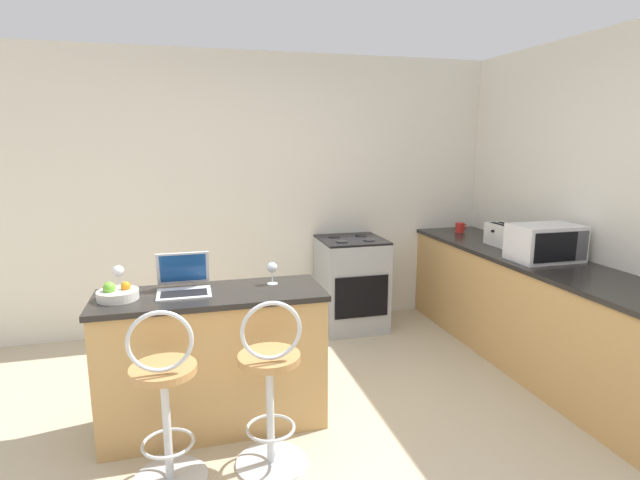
% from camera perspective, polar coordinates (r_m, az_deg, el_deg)
% --- Properties ---
extents(ground_plane, '(20.00, 20.00, 0.00)m').
position_cam_1_polar(ground_plane, '(3.04, -1.54, -24.87)').
color(ground_plane, '#BCAD8E').
extents(wall_back, '(12.00, 0.06, 2.60)m').
position_cam_1_polar(wall_back, '(4.82, -8.27, 5.26)').
color(wall_back, silver).
rests_on(wall_back, ground_plane).
extents(breakfast_bar, '(1.39, 0.52, 0.88)m').
position_cam_1_polar(breakfast_bar, '(3.30, -12.06, -13.21)').
color(breakfast_bar, tan).
rests_on(breakfast_bar, ground_plane).
extents(counter_right, '(0.67, 2.87, 0.88)m').
position_cam_1_polar(counter_right, '(4.46, 22.78, -7.30)').
color(counter_right, tan).
rests_on(counter_right, ground_plane).
extents(bar_stool_near, '(0.40, 0.40, 0.99)m').
position_cam_1_polar(bar_stool_near, '(2.83, -17.28, -17.40)').
color(bar_stool_near, silver).
rests_on(bar_stool_near, ground_plane).
extents(bar_stool_far, '(0.40, 0.40, 0.99)m').
position_cam_1_polar(bar_stool_far, '(2.85, -5.70, -16.68)').
color(bar_stool_far, silver).
rests_on(bar_stool_far, ground_plane).
extents(laptop, '(0.32, 0.31, 0.24)m').
position_cam_1_polar(laptop, '(3.19, -15.32, -4.65)').
color(laptop, silver).
rests_on(laptop, breakfast_bar).
extents(microwave, '(0.52, 0.34, 0.28)m').
position_cam_1_polar(microwave, '(4.23, 24.38, -0.28)').
color(microwave, silver).
rests_on(microwave, counter_right).
extents(toaster, '(0.19, 0.30, 0.20)m').
position_cam_1_polar(toaster, '(4.70, 20.08, 0.56)').
color(toaster, silver).
rests_on(toaster, counter_right).
extents(stove_range, '(0.60, 0.61, 0.89)m').
position_cam_1_polar(stove_range, '(4.85, 3.58, -4.96)').
color(stove_range, '#9EA3A8').
rests_on(stove_range, ground_plane).
extents(wine_glass_tall, '(0.07, 0.07, 0.16)m').
position_cam_1_polar(wine_glass_tall, '(3.32, -22.07, -3.42)').
color(wine_glass_tall, silver).
rests_on(wine_glass_tall, breakfast_bar).
extents(mug_red, '(0.11, 0.09, 0.10)m').
position_cam_1_polar(mug_red, '(5.26, 15.71, 1.39)').
color(mug_red, red).
rests_on(mug_red, counter_right).
extents(wine_glass_short, '(0.07, 0.07, 0.15)m').
position_cam_1_polar(wine_glass_short, '(3.24, -5.49, -3.28)').
color(wine_glass_short, silver).
rests_on(wine_glass_short, breakfast_bar).
extents(fruit_bowl, '(0.24, 0.24, 0.11)m').
position_cam_1_polar(fruit_bowl, '(3.17, -22.18, -5.66)').
color(fruit_bowl, silver).
rests_on(fruit_bowl, breakfast_bar).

